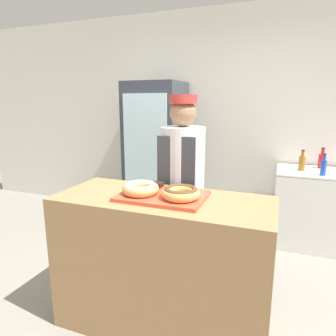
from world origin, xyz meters
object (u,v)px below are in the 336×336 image
object	(u,v)px
donut_chocolate_glaze	(181,192)
bottle_blue	(324,167)
beverage_fridge	(156,155)
serving_tray	(163,196)
donut_light_glaze	(141,188)
bottle_amber	(302,163)
brownie_back_right	(184,188)
baker_person	(182,189)
chest_freezer	(320,209)
bottle_red	(322,160)
brownie_back_left	(157,185)

from	to	relation	value
donut_chocolate_glaze	bottle_blue	bearing A→B (deg)	58.45
beverage_fridge	bottle_blue	bearing A→B (deg)	-5.47
serving_tray	donut_chocolate_glaze	world-z (taller)	donut_chocolate_glaze
donut_light_glaze	bottle_amber	xyz separation A→B (m)	(1.07, 1.76, -0.09)
brownie_back_right	beverage_fridge	size ratio (longest dim) A/B	0.04
donut_chocolate_glaze	brownie_back_right	world-z (taller)	donut_chocolate_glaze
baker_person	chest_freezer	size ratio (longest dim) A/B	1.71
chest_freezer	donut_chocolate_glaze	bearing A→B (deg)	-119.67
bottle_blue	brownie_back_right	bearing A→B (deg)	-125.78
donut_light_glaze	bottle_blue	distance (m)	2.05
bottle_red	bottle_amber	distance (m)	0.31
serving_tray	bottle_red	distance (m)	2.26
brownie_back_left	bottle_blue	distance (m)	1.88
donut_light_glaze	brownie_back_left	bearing A→B (deg)	79.34
serving_tray	bottle_amber	size ratio (longest dim) A/B	2.44
donut_chocolate_glaze	bottle_amber	xyz separation A→B (m)	(0.79, 1.76, -0.09)
donut_chocolate_glaze	bottle_red	bearing A→B (deg)	63.00
brownie_back_right	bottle_amber	size ratio (longest dim) A/B	0.36
brownie_back_right	bottle_red	distance (m)	2.08
chest_freezer	beverage_fridge	bearing A→B (deg)	-179.81
bottle_amber	brownie_back_right	bearing A→B (deg)	-117.78
bottle_amber	bottle_blue	world-z (taller)	bottle_amber
donut_light_glaze	chest_freezer	size ratio (longest dim) A/B	0.26
bottle_blue	beverage_fridge	bearing A→B (deg)	174.53
baker_person	bottle_blue	bearing A→B (deg)	41.61
serving_tray	beverage_fridge	size ratio (longest dim) A/B	0.31
serving_tray	chest_freezer	world-z (taller)	serving_tray
donut_light_glaze	donut_chocolate_glaze	xyz separation A→B (m)	(0.28, 0.00, 0.00)
donut_light_glaze	brownie_back_left	world-z (taller)	donut_light_glaze
donut_chocolate_glaze	bottle_amber	size ratio (longest dim) A/B	1.06
chest_freezer	bottle_amber	bearing A→B (deg)	-171.98
donut_light_glaze	chest_freezer	xyz separation A→B (m)	(1.30, 1.80, -0.59)
donut_chocolate_glaze	bottle_amber	world-z (taller)	bottle_amber
bottle_red	bottle_blue	distance (m)	0.38
donut_light_glaze	brownie_back_right	xyz separation A→B (m)	(0.24, 0.19, -0.02)
serving_tray	donut_light_glaze	size ratio (longest dim) A/B	2.30
beverage_fridge	bottle_blue	xyz separation A→B (m)	(1.92, -0.18, 0.02)
donut_chocolate_glaze	bottle_red	xyz separation A→B (m)	(1.01, 1.98, -0.09)
serving_tray	baker_person	world-z (taller)	baker_person
bottle_amber	donut_chocolate_glaze	bearing A→B (deg)	-114.25
beverage_fridge	bottle_blue	distance (m)	1.93
serving_tray	bottle_blue	distance (m)	1.93
donut_light_glaze	brownie_back_left	size ratio (longest dim) A/B	3.00
chest_freezer	bottle_blue	distance (m)	0.54
chest_freezer	bottle_red	xyz separation A→B (m)	(-0.01, 0.19, 0.51)
brownie_back_right	bottle_amber	bearing A→B (deg)	62.22
donut_chocolate_glaze	bottle_blue	size ratio (longest dim) A/B	1.08
serving_tray	brownie_back_right	world-z (taller)	brownie_back_right
donut_chocolate_glaze	bottle_red	world-z (taller)	bottle_red
donut_chocolate_glaze	brownie_back_left	distance (m)	0.31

